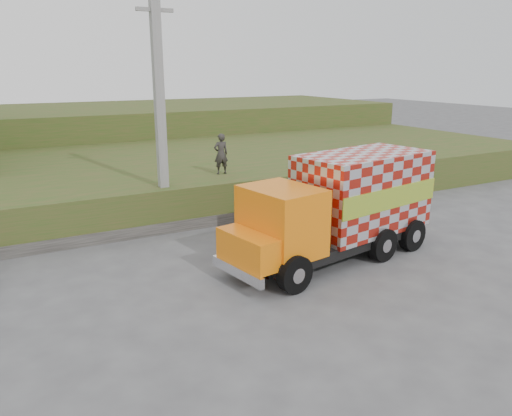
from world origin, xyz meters
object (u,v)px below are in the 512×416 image
cargo_truck (341,206)px  pedestrian (221,154)px  cow (260,254)px  utility_pole (160,111)px

cargo_truck → pedestrian: size_ratio=4.53×
pedestrian → cow: bearing=76.6°
utility_pole → cow: utility_pole is taller
utility_pole → cow: bearing=-80.1°
cargo_truck → cow: (-2.79, -0.15, -0.94)m
cow → pedestrian: size_ratio=0.94×
cow → pedestrian: 6.71m
utility_pole → pedestrian: bearing=21.6°
utility_pole → cargo_truck: utility_pole is taller
cargo_truck → pedestrian: bearing=89.8°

